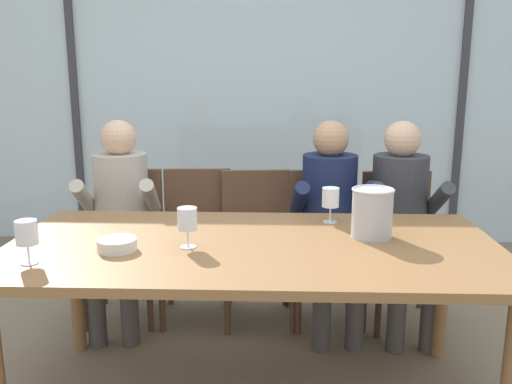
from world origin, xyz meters
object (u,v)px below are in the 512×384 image
object	(u,v)px
chair_right_of_center	(324,232)
person_navy_polo	(331,211)
ice_bucket_primary	(372,212)
wine_glass_center_pour	(27,235)
person_beige_jumper	(120,209)
chair_left_of_center	(197,231)
chair_near_window_right	(399,234)
person_charcoal_jacket	(402,212)
tasting_bowl	(117,245)
chair_center	(257,233)
wine_glass_near_bucket	(187,221)
wine_glass_by_left_taster	(331,199)
chair_near_curtain	(126,231)
dining_table	(253,258)

from	to	relation	value
chair_right_of_center	person_navy_polo	world-z (taller)	person_navy_polo
chair_right_of_center	ice_bucket_primary	bearing A→B (deg)	-86.28
wine_glass_center_pour	person_beige_jumper	bearing A→B (deg)	88.04
chair_left_of_center	person_beige_jumper	distance (m)	0.49
chair_left_of_center	chair_near_window_right	size ratio (longest dim) A/B	1.00
person_charcoal_jacket	chair_near_window_right	bearing A→B (deg)	77.89
chair_near_window_right	tasting_bowl	bearing A→B (deg)	-148.92
chair_center	wine_glass_near_bucket	world-z (taller)	wine_glass_near_bucket
chair_center	wine_glass_center_pour	size ratio (longest dim) A/B	5.13
chair_near_window_right	wine_glass_near_bucket	size ratio (longest dim) A/B	5.13
person_navy_polo	wine_glass_near_bucket	bearing A→B (deg)	-132.69
tasting_bowl	wine_glass_center_pour	xyz separation A→B (m)	(-0.30, -0.17, 0.09)
person_charcoal_jacket	wine_glass_by_left_taster	world-z (taller)	person_charcoal_jacket
person_beige_jumper	person_navy_polo	size ratio (longest dim) A/B	1.00
chair_left_of_center	chair_center	bearing A→B (deg)	-8.08
person_navy_polo	tasting_bowl	bearing A→B (deg)	-141.06
chair_center	person_beige_jumper	bearing A→B (deg)	-177.37
person_navy_polo	person_charcoal_jacket	size ratio (longest dim) A/B	1.00
person_charcoal_jacket	ice_bucket_primary	world-z (taller)	person_charcoal_jacket
chair_near_window_right	person_navy_polo	world-z (taller)	person_navy_polo
wine_glass_near_bucket	person_charcoal_jacket	bearing A→B (deg)	38.33
chair_center	chair_right_of_center	bearing A→B (deg)	-2.82
chair_center	wine_glass_center_pour	world-z (taller)	wine_glass_center_pour
person_charcoal_jacket	wine_glass_near_bucket	xyz separation A→B (m)	(-1.10, -0.87, 0.18)
chair_near_curtain	person_navy_polo	xyz separation A→B (m)	(1.24, -0.13, 0.17)
chair_left_of_center	person_charcoal_jacket	bearing A→B (deg)	-11.06
ice_bucket_primary	chair_near_window_right	bearing A→B (deg)	68.72
ice_bucket_primary	wine_glass_near_bucket	xyz separation A→B (m)	(-0.80, -0.18, 0.00)
ice_bucket_primary	wine_glass_near_bucket	bearing A→B (deg)	-167.26
chair_center	person_navy_polo	bearing A→B (deg)	-22.20
chair_near_curtain	chair_near_window_right	distance (m)	1.67
chair_near_curtain	chair_left_of_center	distance (m)	0.44
chair_near_curtain	tasting_bowl	xyz separation A→B (m)	(0.26, -1.05, 0.26)
wine_glass_center_pour	chair_near_window_right	bearing A→B (deg)	35.38
person_charcoal_jacket	tasting_bowl	xyz separation A→B (m)	(-1.39, -0.92, 0.08)
person_beige_jumper	wine_glass_center_pour	xyz separation A→B (m)	(-0.04, -1.09, 0.18)
person_beige_jumper	dining_table	bearing A→B (deg)	-49.33
person_beige_jumper	wine_glass_by_left_taster	bearing A→B (deg)	-25.76
chair_near_window_right	person_beige_jumper	world-z (taller)	person_beige_jumper
chair_near_curtain	chair_near_window_right	world-z (taller)	same
chair_center	person_beige_jumper	distance (m)	0.83
person_navy_polo	wine_glass_near_bucket	xyz separation A→B (m)	(-0.69, -0.87, 0.18)
chair_center	person_navy_polo	xyz separation A→B (m)	(0.43, -0.12, 0.17)
person_charcoal_jacket	wine_glass_center_pour	bearing A→B (deg)	-150.10
chair_near_curtain	wine_glass_by_left_taster	size ratio (longest dim) A/B	5.13
chair_near_curtain	wine_glass_center_pour	world-z (taller)	wine_glass_center_pour
chair_near_curtain	person_charcoal_jacket	bearing A→B (deg)	-6.00
person_navy_polo	chair_center	bearing A→B (deg)	159.77
chair_right_of_center	chair_near_window_right	world-z (taller)	same
chair_near_curtain	wine_glass_by_left_taster	distance (m)	1.37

